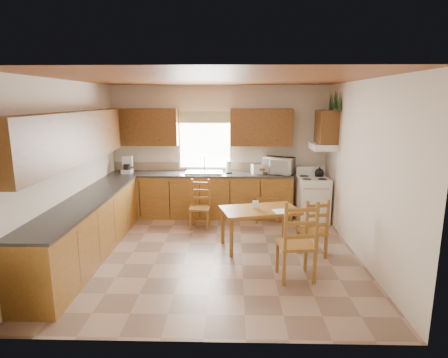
{
  "coord_description": "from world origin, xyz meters",
  "views": [
    {
      "loc": [
        0.3,
        -5.61,
        2.41
      ],
      "look_at": [
        0.15,
        0.3,
        1.15
      ],
      "focal_mm": 30.0,
      "sensor_mm": 36.0,
      "label": 1
    }
  ],
  "objects_px": {
    "microwave": "(279,166)",
    "chair_far_left": "(200,205)",
    "stove": "(312,200)",
    "chair_near_left": "(296,239)",
    "chair_near_right": "(312,227)",
    "dining_table": "(259,228)",
    "chair_far_right": "(266,194)"
  },
  "relations": [
    {
      "from": "stove",
      "to": "chair_near_right",
      "type": "xyz_separation_m",
      "value": [
        -0.35,
        -1.72,
        0.03
      ]
    },
    {
      "from": "stove",
      "to": "chair_near_left",
      "type": "distance_m",
      "value": 2.6
    },
    {
      "from": "dining_table",
      "to": "chair_far_left",
      "type": "distance_m",
      "value": 1.41
    },
    {
      "from": "chair_far_left",
      "to": "chair_far_right",
      "type": "xyz_separation_m",
      "value": [
        1.29,
        0.49,
        0.1
      ]
    },
    {
      "from": "chair_near_right",
      "to": "chair_far_left",
      "type": "height_order",
      "value": "chair_near_right"
    },
    {
      "from": "microwave",
      "to": "chair_far_right",
      "type": "distance_m",
      "value": 0.66
    },
    {
      "from": "chair_far_left",
      "to": "stove",
      "type": "bearing_deg",
      "value": 14.09
    },
    {
      "from": "chair_far_left",
      "to": "chair_far_right",
      "type": "height_order",
      "value": "chair_far_right"
    },
    {
      "from": "stove",
      "to": "chair_near_left",
      "type": "height_order",
      "value": "chair_near_left"
    },
    {
      "from": "chair_near_left",
      "to": "chair_far_left",
      "type": "xyz_separation_m",
      "value": [
        -1.49,
        2.02,
        -0.1
      ]
    },
    {
      "from": "chair_far_right",
      "to": "chair_far_left",
      "type": "bearing_deg",
      "value": -162.96
    },
    {
      "from": "microwave",
      "to": "chair_far_left",
      "type": "relative_size",
      "value": 0.61
    },
    {
      "from": "stove",
      "to": "microwave",
      "type": "bearing_deg",
      "value": 152.79
    },
    {
      "from": "chair_near_right",
      "to": "chair_far_right",
      "type": "bearing_deg",
      "value": -84.56
    },
    {
      "from": "microwave",
      "to": "chair_near_left",
      "type": "bearing_deg",
      "value": -70.27
    },
    {
      "from": "stove",
      "to": "dining_table",
      "type": "height_order",
      "value": "stove"
    },
    {
      "from": "stove",
      "to": "chair_near_left",
      "type": "bearing_deg",
      "value": -110.18
    },
    {
      "from": "microwave",
      "to": "dining_table",
      "type": "relative_size",
      "value": 0.45
    },
    {
      "from": "chair_near_left",
      "to": "chair_near_right",
      "type": "distance_m",
      "value": 0.86
    },
    {
      "from": "chair_near_left",
      "to": "chair_far_right",
      "type": "distance_m",
      "value": 2.52
    },
    {
      "from": "chair_far_left",
      "to": "chair_far_right",
      "type": "distance_m",
      "value": 1.38
    },
    {
      "from": "stove",
      "to": "chair_far_right",
      "type": "bearing_deg",
      "value": 175.01
    },
    {
      "from": "dining_table",
      "to": "chair_near_right",
      "type": "xyz_separation_m",
      "value": [
        0.79,
        -0.34,
        0.14
      ]
    },
    {
      "from": "stove",
      "to": "chair_far_left",
      "type": "relative_size",
      "value": 0.96
    },
    {
      "from": "dining_table",
      "to": "microwave",
      "type": "bearing_deg",
      "value": 58.8
    },
    {
      "from": "microwave",
      "to": "chair_far_left",
      "type": "height_order",
      "value": "microwave"
    },
    {
      "from": "dining_table",
      "to": "chair_far_right",
      "type": "distance_m",
      "value": 1.44
    },
    {
      "from": "dining_table",
      "to": "stove",
      "type": "bearing_deg",
      "value": 35.69
    },
    {
      "from": "chair_near_right",
      "to": "stove",
      "type": "bearing_deg",
      "value": -114.32
    },
    {
      "from": "chair_far_left",
      "to": "chair_near_left",
      "type": "bearing_deg",
      "value": -51.64
    },
    {
      "from": "microwave",
      "to": "chair_near_right",
      "type": "xyz_separation_m",
      "value": [
        0.3,
        -2.01,
        -0.62
      ]
    },
    {
      "from": "microwave",
      "to": "dining_table",
      "type": "xyz_separation_m",
      "value": [
        -0.49,
        -1.67,
        -0.76
      ]
    }
  ]
}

